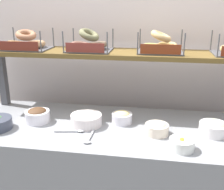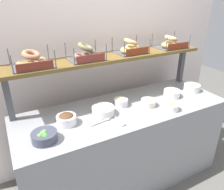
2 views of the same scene
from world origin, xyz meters
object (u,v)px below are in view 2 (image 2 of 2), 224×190
object	(u,v)px
bowl_potato_salad	(148,102)
bowl_scallion_spread	(172,93)
bowl_chocolate_spread	(66,119)
serving_spoon_by_edge	(104,121)
bagel_basket_everything	(32,61)
serving_spoon_near_plate	(121,122)
bowl_egg_salad	(120,102)
bagel_basket_plain	(131,48)
bowl_cream_cheese	(103,110)
bowl_veggie_mix	(44,136)
bagel_basket_sesame	(170,43)
bagel_basket_poppy	(86,54)
bowl_lox_spread	(192,87)
bowl_fruit_salad	(171,107)

from	to	relation	value
bowl_potato_salad	bowl_scallion_spread	world-z (taller)	bowl_scallion_spread
bowl_chocolate_spread	serving_spoon_by_edge	distance (m)	0.30
bowl_scallion_spread	bagel_basket_everything	xyz separation A→B (m)	(-1.26, 0.27, 0.43)
serving_spoon_near_plate	bagel_basket_everything	size ratio (longest dim) A/B	0.55
bowl_egg_salad	bagel_basket_plain	size ratio (longest dim) A/B	0.44
serving_spoon_by_edge	bowl_cream_cheese	bearing A→B (deg)	65.29
serving_spoon_by_edge	bowl_chocolate_spread	bearing A→B (deg)	158.35
bowl_veggie_mix	bagel_basket_everything	world-z (taller)	bagel_basket_everything
bowl_potato_salad	bagel_basket_sesame	distance (m)	0.73
bowl_scallion_spread	bagel_basket_poppy	world-z (taller)	bagel_basket_poppy
bowl_cream_cheese	bowl_lox_spread	distance (m)	1.06
serving_spoon_by_edge	bagel_basket_sesame	bearing A→B (deg)	20.89
serving_spoon_near_plate	bagel_basket_everything	world-z (taller)	bagel_basket_everything
bowl_scallion_spread	bagel_basket_plain	distance (m)	0.62
bowl_veggie_mix	serving_spoon_near_plate	size ratio (longest dim) A/B	1.05
serving_spoon_by_edge	bagel_basket_sesame	size ratio (longest dim) A/B	0.56
bowl_fruit_salad	bagel_basket_sesame	world-z (taller)	bagel_basket_sesame
bowl_cream_cheese	bowl_fruit_salad	xyz separation A→B (m)	(0.57, -0.22, -0.01)
serving_spoon_by_edge	bagel_basket_everything	bearing A→B (deg)	139.61
bagel_basket_poppy	bagel_basket_everything	bearing A→B (deg)	-179.97
bowl_potato_salad	bagel_basket_plain	distance (m)	0.55
serving_spoon_near_plate	bowl_potato_salad	bearing A→B (deg)	20.12
bowl_scallion_spread	bagel_basket_plain	size ratio (longest dim) A/B	0.55
bowl_chocolate_spread	bagel_basket_sesame	size ratio (longest dim) A/B	0.49
serving_spoon_near_plate	bagel_basket_sesame	distance (m)	1.09
bowl_lox_spread	bowl_egg_salad	size ratio (longest dim) A/B	1.28
bowl_egg_salad	bowl_chocolate_spread	bearing A→B (deg)	-172.62
bowl_egg_salad	bagel_basket_sesame	xyz separation A→B (m)	(0.72, 0.19, 0.43)
bowl_cream_cheese	bowl_egg_salad	size ratio (longest dim) A/B	1.49
bowl_chocolate_spread	bowl_potato_salad	size ratio (longest dim) A/B	1.13
serving_spoon_by_edge	bagel_basket_poppy	xyz separation A→B (m)	(0.02, 0.37, 0.47)
bowl_fruit_salad	bowl_scallion_spread	bearing A→B (deg)	46.96
bowl_lox_spread	bagel_basket_poppy	size ratio (longest dim) A/B	0.57
bowl_fruit_salad	serving_spoon_near_plate	xyz separation A→B (m)	(-0.51, 0.02, -0.02)
bowl_cream_cheese	serving_spoon_near_plate	xyz separation A→B (m)	(0.06, -0.19, -0.04)
serving_spoon_near_plate	bowl_chocolate_spread	bearing A→B (deg)	153.43
bowl_cream_cheese	bowl_egg_salad	bearing A→B (deg)	18.55
bowl_lox_spread	bagel_basket_everything	bearing A→B (deg)	170.44
bowl_fruit_salad	bowl_potato_salad	bearing A→B (deg)	128.81
bowl_veggie_mix	bowl_scallion_spread	distance (m)	1.31
bowl_egg_salad	bowl_scallion_spread	bearing A→B (deg)	-8.03
bagel_basket_everything	bagel_basket_poppy	bearing A→B (deg)	0.03
bowl_egg_salad	bagel_basket_poppy	world-z (taller)	bagel_basket_poppy
bagel_basket_everything	bowl_fruit_salad	bearing A→B (deg)	-24.34
bowl_potato_salad	bowl_scallion_spread	distance (m)	0.33
bowl_chocolate_spread	bowl_fruit_salad	distance (m)	0.93
bowl_egg_salad	bagel_basket_everything	world-z (taller)	bagel_basket_everything
bowl_cream_cheese	bowl_veggie_mix	bearing A→B (deg)	-165.39
bagel_basket_poppy	bowl_egg_salad	bearing A→B (deg)	-37.17
bowl_potato_salad	serving_spoon_near_plate	world-z (taller)	bowl_potato_salad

